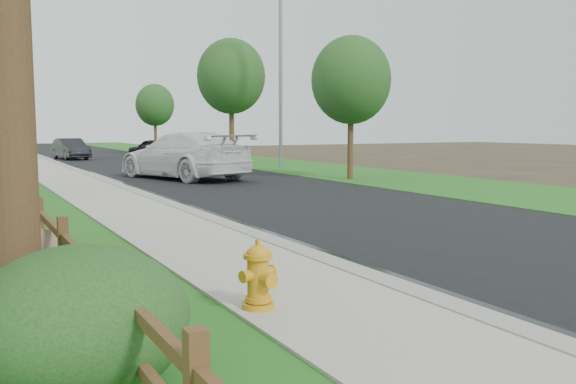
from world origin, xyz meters
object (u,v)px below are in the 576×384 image
ranch_fence (51,239)px  fire_hydrant (258,277)px  white_suv (184,155)px  dark_car_mid (152,148)px  streetlight (277,62)px

ranch_fence → fire_hydrant: ranch_fence is taller
ranch_fence → white_suv: bearing=64.7°
fire_hydrant → white_suv: white_suv is taller
fire_hydrant → white_suv: 19.05m
white_suv → dark_car_mid: 17.30m
streetlight → fire_hydrant: bearing=-118.1°
fire_hydrant → dark_car_mid: (8.90, 35.20, 0.21)m
white_suv → streetlight: (6.94, 4.78, 4.62)m
fire_hydrant → ranch_fence: bearing=123.5°
fire_hydrant → streetlight: 26.62m
streetlight → white_suv: bearing=-145.4°
ranch_fence → fire_hydrant: (1.90, -2.87, -0.14)m
fire_hydrant → streetlight: bearing=61.9°
streetlight → ranch_fence: bearing=-125.1°
fire_hydrant → dark_car_mid: bearing=75.8°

